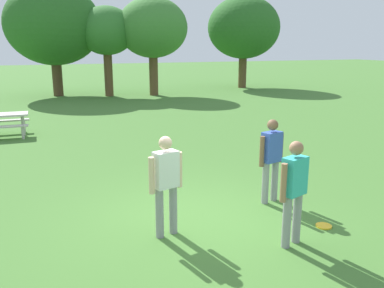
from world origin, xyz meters
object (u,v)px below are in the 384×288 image
object	(u,v)px
person_thrower	(166,180)
tree_broad_center	(106,32)
tree_tall_left	(53,25)
person_bystander	(294,187)
frisbee	(324,226)
picnic_table_near	(1,120)
tree_far_right	(153,28)
person_catcher	(271,155)
tree_slender_mid	(244,28)

from	to	relation	value
person_thrower	tree_broad_center	world-z (taller)	tree_broad_center
tree_tall_left	person_bystander	bearing A→B (deg)	-84.64
person_thrower	frisbee	size ratio (longest dim) A/B	6.09
person_bystander	picnic_table_near	bearing A→B (deg)	114.55
person_thrower	tree_far_right	xyz separation A→B (m)	(5.13, 18.05, 2.97)
person_catcher	tree_slender_mid	bearing A→B (deg)	62.92
tree_tall_left	tree_slender_mid	xyz separation A→B (m)	(12.51, 0.17, 0.00)
person_catcher	tree_broad_center	bearing A→B (deg)	89.32
tree_far_right	tree_slender_mid	world-z (taller)	tree_slender_mid
frisbee	tree_broad_center	bearing A→B (deg)	90.11
person_catcher	person_bystander	world-z (taller)	same
person_catcher	frisbee	distance (m)	1.63
person_catcher	picnic_table_near	distance (m)	9.74
picnic_table_near	tree_tall_left	size ratio (longest dim) A/B	0.27
person_thrower	person_catcher	size ratio (longest dim) A/B	1.00
person_thrower	frisbee	world-z (taller)	person_thrower
person_bystander	tree_far_right	xyz separation A→B (m)	(3.45, 19.06, 2.97)
frisbee	tree_far_right	xyz separation A→B (m)	(2.56, 18.75, 3.90)
person_thrower	tree_tall_left	distance (m)	20.08
frisbee	tree_broad_center	xyz separation A→B (m)	(-0.04, 19.32, 3.70)
person_bystander	tree_tall_left	size ratio (longest dim) A/B	0.26
person_thrower	picnic_table_near	size ratio (longest dim) A/B	0.94
person_catcher	tree_far_right	xyz separation A→B (m)	(2.81, 17.43, 2.97)
tree_far_right	tree_slender_mid	xyz separation A→B (m)	(7.10, 1.95, 0.18)
person_catcher	tree_far_right	distance (m)	17.90
person_bystander	tree_broad_center	size ratio (longest dim) A/B	0.32
person_thrower	tree_slender_mid	bearing A→B (deg)	58.56
person_bystander	tree_broad_center	xyz separation A→B (m)	(0.86, 19.63, 2.77)
tree_broad_center	tree_far_right	bearing A→B (deg)	-12.37
person_catcher	person_bystander	bearing A→B (deg)	-111.49
picnic_table_near	tree_broad_center	xyz separation A→B (m)	(5.38, 9.74, 3.15)
person_catcher	picnic_table_near	xyz separation A→B (m)	(-5.16, 8.25, -0.38)
picnic_table_near	tree_slender_mid	world-z (taller)	tree_slender_mid
person_thrower	frisbee	bearing A→B (deg)	-15.16
person_catcher	picnic_table_near	world-z (taller)	person_catcher
person_catcher	frisbee	size ratio (longest dim) A/B	6.09
tree_far_right	person_bystander	bearing A→B (deg)	-100.27
picnic_table_near	tree_far_right	distance (m)	12.61
person_catcher	person_thrower	bearing A→B (deg)	-164.96
picnic_table_near	person_thrower	bearing A→B (deg)	-72.25
person_bystander	picnic_table_near	xyz separation A→B (m)	(-4.52, 9.89, -0.38)
tree_far_right	tree_tall_left	bearing A→B (deg)	161.77
tree_slender_mid	picnic_table_near	bearing A→B (deg)	-143.57
tree_slender_mid	person_thrower	bearing A→B (deg)	-121.44
tree_broad_center	tree_far_right	xyz separation A→B (m)	(2.60, -0.57, 0.20)
person_catcher	tree_slender_mid	xyz separation A→B (m)	(9.91, 19.38, 3.15)
tree_broad_center	tree_slender_mid	bearing A→B (deg)	8.11
picnic_table_near	person_catcher	bearing A→B (deg)	-57.98
frisbee	tree_far_right	size ratio (longest dim) A/B	0.05
person_catcher	tree_broad_center	xyz separation A→B (m)	(0.21, 18.00, 2.77)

